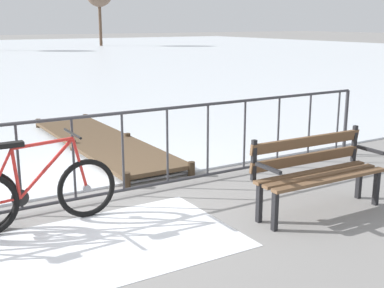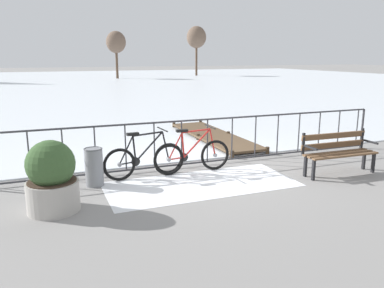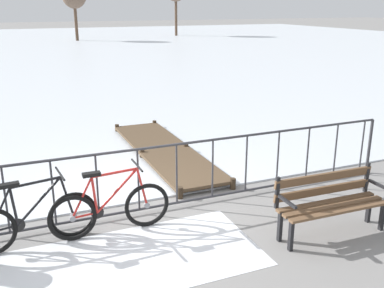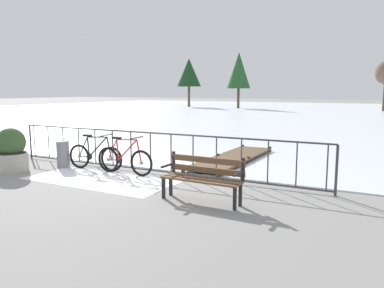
% 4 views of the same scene
% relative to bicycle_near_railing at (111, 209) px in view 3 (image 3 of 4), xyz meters
% --- Properties ---
extents(ground_plane, '(160.00, 160.00, 0.00)m').
position_rel_bicycle_near_railing_xyz_m(ground_plane, '(0.53, 0.41, -0.37)').
color(ground_plane, gray).
extents(frozen_pond, '(80.00, 56.00, 0.03)m').
position_rel_bicycle_near_railing_xyz_m(frozen_pond, '(0.53, 28.81, -0.35)').
color(frozen_pond, silver).
rests_on(frozen_pond, ground).
extents(snow_patch, '(3.67, 1.63, 0.01)m').
position_rel_bicycle_near_railing_xyz_m(snow_patch, '(-0.12, -0.79, -0.36)').
color(snow_patch, white).
rests_on(snow_patch, ground).
extents(railing_fence, '(9.06, 0.06, 1.07)m').
position_rel_bicycle_near_railing_xyz_m(railing_fence, '(0.53, 0.41, 0.19)').
color(railing_fence, '#38383D').
rests_on(railing_fence, ground).
extents(bicycle_near_railing, '(1.71, 0.52, 0.97)m').
position_rel_bicycle_near_railing_xyz_m(bicycle_near_railing, '(0.00, 0.00, 0.00)').
color(bicycle_near_railing, black).
rests_on(bicycle_near_railing, ground).
extents(bicycle_second, '(1.71, 0.52, 0.97)m').
position_rel_bicycle_near_railing_xyz_m(bicycle_second, '(-1.02, 0.05, 0.00)').
color(bicycle_second, black).
rests_on(bicycle_second, ground).
extents(park_bench, '(1.61, 0.52, 0.89)m').
position_rel_bicycle_near_railing_xyz_m(park_bench, '(2.81, -1.16, 0.14)').
color(park_bench, brown).
rests_on(park_bench, ground).
extents(wooden_dock, '(1.10, 4.43, 0.20)m').
position_rel_bicycle_near_railing_xyz_m(wooden_dock, '(1.81, 2.87, -0.25)').
color(wooden_dock, brown).
rests_on(wooden_dock, ground).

